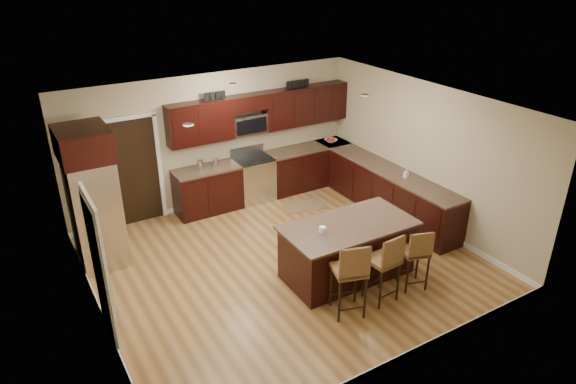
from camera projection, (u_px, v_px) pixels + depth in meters
floor at (285, 262)px, 8.69m from camera, size 6.00×6.00×0.00m
ceiling at (285, 107)px, 7.54m from camera, size 6.00×6.00×0.00m
wall_back at (215, 140)px, 10.25m from camera, size 6.00×0.00×6.00m
wall_left at (88, 240)px, 6.72m from camera, size 0.00×5.50×5.50m
wall_right at (424, 155)px, 9.51m from camera, size 0.00×5.50×5.50m
base_cabinets at (329, 184)px, 10.50m from camera, size 4.02×3.96×0.92m
upper_cabinets at (264, 111)px, 10.39m from camera, size 4.00×0.33×0.80m
range at (253, 179)px, 10.71m from camera, size 0.76×0.64×1.11m
microwave at (248, 124)px, 10.34m from camera, size 0.76×0.31×0.40m
doorway at (135, 172)px, 9.60m from camera, size 0.85×0.03×2.06m
pantry_door at (99, 272)px, 6.64m from camera, size 0.03×0.80×2.04m
letter_decor at (258, 90)px, 10.13m from camera, size 2.20×0.03×0.15m
island at (347, 251)px, 8.20m from camera, size 2.11×1.13×0.92m
stool_left at (351, 271)px, 7.13m from camera, size 0.56×0.56×1.19m
stool_mid at (386, 261)px, 7.45m from camera, size 0.45×0.45×1.13m
stool_right at (417, 252)px, 7.77m from camera, size 0.49×0.49×1.04m
refrigerator at (93, 196)px, 8.25m from camera, size 0.79×0.99×2.35m
floor_mat at (304, 205)px, 10.62m from camera, size 0.92×0.70×0.01m
fruit_bowl at (331, 141)px, 11.41m from camera, size 0.28×0.28×0.07m
soap_bottle at (406, 173)px, 9.59m from camera, size 0.09×0.09×0.18m
canister_tall at (200, 165)px, 9.94m from camera, size 0.12×0.12×0.20m
canister_short at (216, 163)px, 10.10m from camera, size 0.11×0.11×0.16m
island_jar at (322, 230)px, 7.74m from camera, size 0.10×0.10×0.10m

